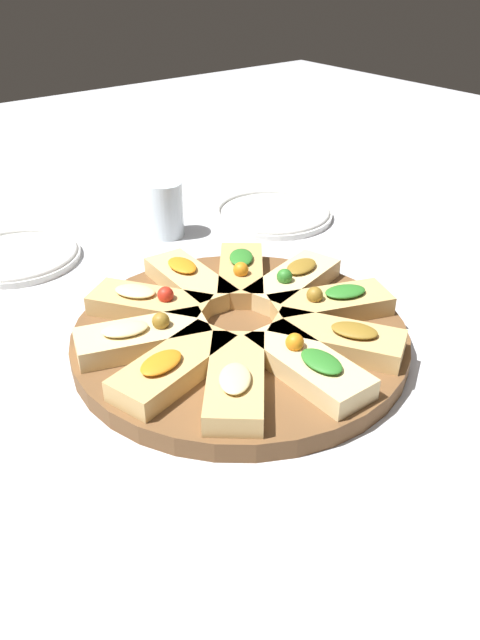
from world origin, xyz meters
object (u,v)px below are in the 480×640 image
Objects in this scene: serving_board at (240,337)px; plate_left at (17,256)px; plate_right at (273,213)px; water_glass at (165,209)px.

serving_board is 2.10× the size of plate_left.
plate_left is 0.45m from plate_right.
water_glass is at bearing -14.89° from plate_left.
plate_left is at bearing 165.18° from plate_right.
plate_left and plate_right have the same top height.
plate_left is 0.25m from water_glass.
water_glass reaches higher than plate_right.
plate_left is 0.91× the size of plate_right.
serving_board is at bearing -72.32° from plate_left.
plate_left is at bearing 165.11° from water_glass.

